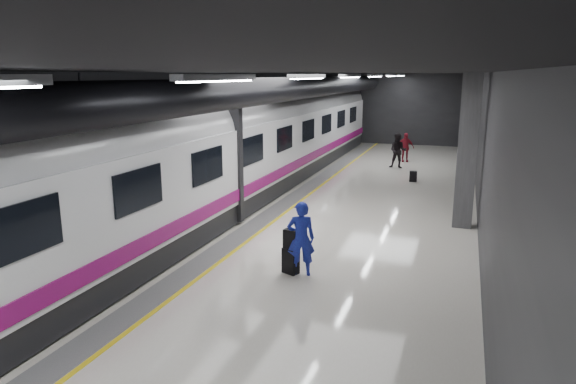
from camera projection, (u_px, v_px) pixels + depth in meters
The scene contains 9 objects.
ground at pixel (297, 230), 15.00m from camera, with size 40.00×40.00×0.00m, color silver.
platform_hall at pixel (298, 106), 15.18m from camera, with size 10.02×40.02×4.51m.
train at pixel (196, 154), 15.56m from camera, with size 3.05×38.00×4.05m.
traveler_main at pixel (301, 239), 11.47m from camera, with size 0.63×0.41×1.72m, color #1634AA.
suitcase_main at pixel (291, 261), 11.69m from camera, with size 0.36×0.23×0.59m, color black.
shoulder_bag at pixel (291, 239), 11.60m from camera, with size 0.33×0.17×0.43m, color black.
traveler_far_a at pixel (398, 151), 24.70m from camera, with size 0.82×0.64×1.68m, color black.
traveler_far_b at pixel (405, 147), 26.49m from camera, with size 0.88×0.37×1.51m, color maroon.
suitcase_far at pixel (413, 176), 21.68m from camera, with size 0.31×0.20×0.45m, color black.
Camera 1 is at (4.43, -13.67, 4.45)m, focal length 32.00 mm.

